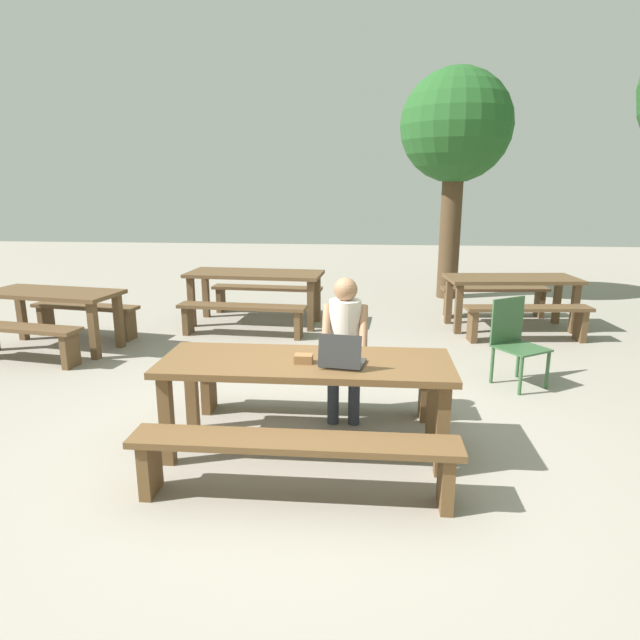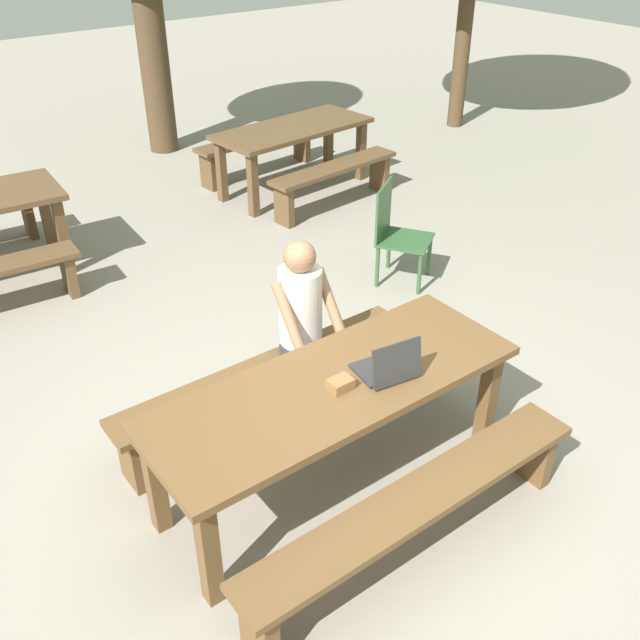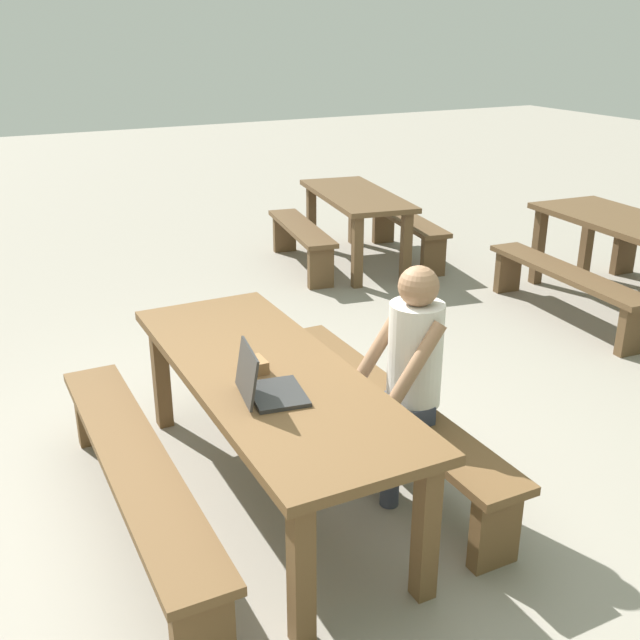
# 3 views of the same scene
# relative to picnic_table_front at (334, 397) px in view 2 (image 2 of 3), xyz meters

# --- Properties ---
(ground_plane) EXTENTS (30.00, 30.00, 0.00)m
(ground_plane) POSITION_rel_picnic_table_front_xyz_m (0.00, 0.00, -0.64)
(ground_plane) COLOR gray
(picnic_table_front) EXTENTS (2.19, 0.79, 0.74)m
(picnic_table_front) POSITION_rel_picnic_table_front_xyz_m (0.00, 0.00, 0.00)
(picnic_table_front) COLOR brown
(picnic_table_front) RESTS_ON ground
(bench_near) EXTENTS (2.15, 0.30, 0.44)m
(bench_near) POSITION_rel_picnic_table_front_xyz_m (0.00, -0.70, -0.30)
(bench_near) COLOR brown
(bench_near) RESTS_ON ground
(bench_far) EXTENTS (2.15, 0.30, 0.44)m
(bench_far) POSITION_rel_picnic_table_front_xyz_m (0.00, 0.70, -0.30)
(bench_far) COLOR brown
(bench_far) RESTS_ON ground
(laptop) EXTENTS (0.35, 0.33, 0.26)m
(laptop) POSITION_rel_picnic_table_front_xyz_m (0.28, -0.13, 0.16)
(laptop) COLOR #2D2D2D
(laptop) RESTS_ON picnic_table_front
(small_pouch) EXTENTS (0.13, 0.10, 0.06)m
(small_pouch) POSITION_rel_picnic_table_front_xyz_m (-0.01, -0.06, 0.13)
(small_pouch) COLOR olive
(small_pouch) RESTS_ON picnic_table_front
(person_seated) EXTENTS (0.39, 0.40, 1.26)m
(person_seated) POSITION_rel_picnic_table_front_xyz_m (0.27, 0.66, 0.09)
(person_seated) COLOR #333847
(person_seated) RESTS_ON ground
(plastic_chair) EXTENTS (0.61, 0.61, 0.89)m
(plastic_chair) POSITION_rel_picnic_table_front_xyz_m (1.98, 1.67, -0.18)
(plastic_chair) COLOR #335933
(plastic_chair) RESTS_ON ground
(picnic_table_mid) EXTENTS (1.88, 0.94, 0.74)m
(picnic_table_mid) POSITION_rel_picnic_table_front_xyz_m (2.49, 3.97, -0.01)
(picnic_table_mid) COLOR brown
(picnic_table_mid) RESTS_ON ground
(bench_mid_south) EXTENTS (1.66, 0.46, 0.47)m
(bench_mid_south) POSITION_rel_picnic_table_front_xyz_m (2.56, 3.29, -0.29)
(bench_mid_south) COLOR brown
(bench_mid_south) RESTS_ON ground
(bench_mid_north) EXTENTS (1.66, 0.46, 0.47)m
(bench_mid_north) POSITION_rel_picnic_table_front_xyz_m (2.43, 4.65, -0.29)
(bench_mid_north) COLOR brown
(bench_mid_north) RESTS_ON ground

